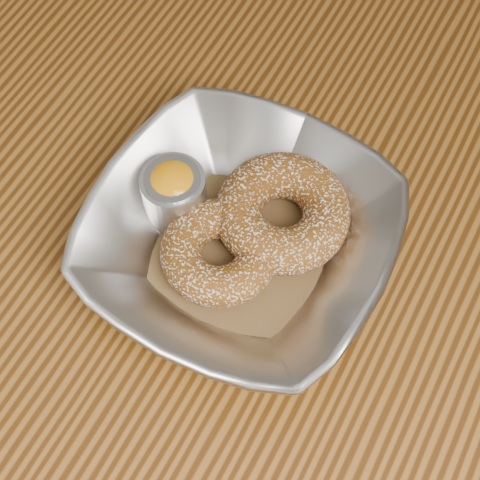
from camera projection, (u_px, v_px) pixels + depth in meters
The scene contains 7 objects.
ground_plane at pixel (217, 385), 1.34m from camera, with size 4.00×4.00×0.00m, color #565659.
table at pixel (199, 202), 0.76m from camera, with size 1.20×0.80×0.75m.
serving_bowl at pixel (240, 240), 0.59m from camera, with size 0.24×0.24×0.06m, color #B6B8BD.
parchment at pixel (240, 252), 0.61m from camera, with size 0.14×0.14×0.00m, color brown.
donut_back at pixel (282, 212), 0.61m from camera, with size 0.11×0.11×0.04m, color brown.
donut_front at pixel (219, 252), 0.59m from camera, with size 0.10×0.10×0.03m, color brown.
ramekin at pixel (174, 193), 0.61m from camera, with size 0.05×0.05×0.06m.
Camera 1 is at (0.22, -0.32, 1.30)m, focal length 55.00 mm.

